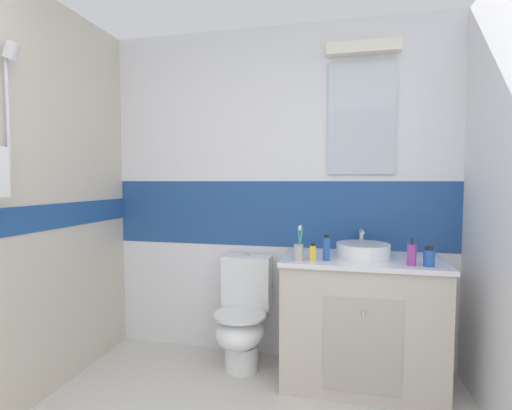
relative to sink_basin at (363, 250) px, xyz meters
The scene contains 9 objects.
wall_back_tiled 0.79m from the sink_basin, 152.10° to the left, with size 3.20×0.20×2.50m.
vanity_cabinet 0.48m from the sink_basin, 151.42° to the left, with size 1.02×0.57×0.85m.
sink_basin is the anchor object (origin of this frame).
toilet 0.98m from the sink_basin, behind, with size 0.37×0.50×0.81m.
toothbrush_cup 0.44m from the sink_basin, 155.70° to the right, with size 0.06×0.06×0.22m.
soap_dispenser 0.32m from the sink_basin, 33.32° to the right, with size 0.05×0.05×0.17m.
perfume_flask_small 0.35m from the sink_basin, 152.54° to the right, with size 0.04×0.03×0.11m.
deodorant_spray_can 0.28m from the sink_basin, 146.89° to the right, with size 0.04×0.04×0.17m.
lotion_bottle_short 0.41m from the sink_basin, 25.95° to the right, with size 0.06×0.06×0.12m.
Camera 1 is at (0.48, -0.40, 1.35)m, focal length 26.22 mm.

